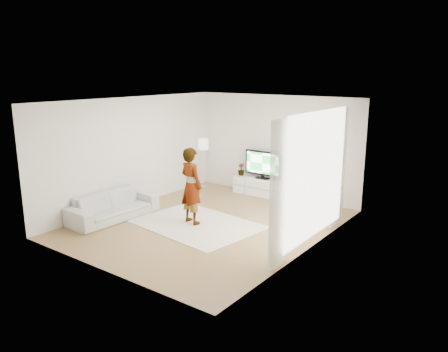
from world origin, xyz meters
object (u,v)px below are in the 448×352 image
Objects in this scene: player at (191,186)px; media_console at (262,187)px; sofa at (113,206)px; floor_lamp at (203,146)px; television at (263,164)px; rug at (196,224)px.

media_console is at bearing -79.37° from player.
floor_lamp is (-0.17, 3.59, 0.92)m from sofa.
television reaches higher than sofa.
sofa is at bearing -87.29° from floor_lamp.
sofa reaches higher than rug.
television is at bearing -22.70° from sofa.
sofa is at bearing -154.66° from rug.
rug is 3.60m from floor_lamp.
sofa is 1.49× the size of floor_lamp.
rug is 1.57× the size of player.
floor_lamp reaches higher than rug.
media_console is 0.66m from television.
player reaches higher than television.
rug is 2.05m from sofa.
media_console reaches higher than rug.
media_console is 1.50× the size of television.
media_console is at bearing 91.36° from rug.
television reaches higher than rug.
rug is 1.89× the size of floor_lamp.
media_console is 1.16× the size of floor_lamp.
television is 0.52× the size of sofa.
floor_lamp is at bearing -43.79° from player.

